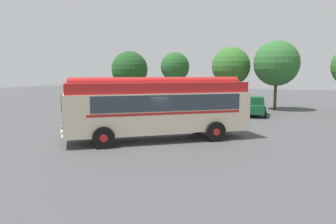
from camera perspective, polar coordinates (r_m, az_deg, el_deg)
The scene contains 10 objects.
ground_plane at distance 18.23m, azimuth -2.78°, elevation -4.95°, with size 120.00×120.00×0.00m, color #474749.
vintage_bus at distance 18.04m, azimuth -1.82°, elevation 1.03°, with size 9.43×8.16×3.49m.
car_near_left at distance 31.52m, azimuth 0.10°, elevation 1.65°, with size 2.40×4.40×1.66m.
car_mid_left at distance 30.89m, azimuth 4.98°, elevation 1.51°, with size 2.09×4.26×1.66m.
car_mid_right at distance 30.31m, azimuth 10.13°, elevation 1.33°, with size 2.39×4.40×1.66m.
car_far_right at distance 29.44m, azimuth 14.84°, elevation 1.04°, with size 2.30×4.36×1.66m.
tree_far_left at distance 39.22m, azimuth -6.70°, elevation 7.52°, with size 4.25×4.25×6.23m.
tree_left_of_centre at distance 36.62m, azimuth 1.39°, elevation 7.74°, with size 3.19×3.19×5.96m.
tree_centre at distance 35.38m, azimuth 10.75°, elevation 7.73°, with size 4.03×4.03×6.39m.
tree_right_of_centre at distance 34.58m, azimuth 18.23°, elevation 8.11°, with size 4.49×4.49×6.89m.
Camera 1 is at (7.51, -16.18, 3.75)m, focal length 35.00 mm.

